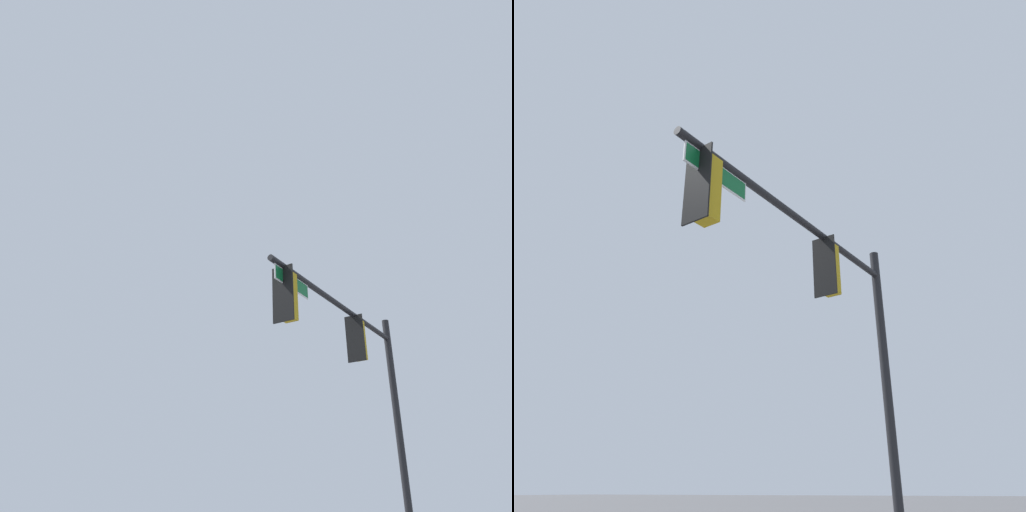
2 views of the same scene
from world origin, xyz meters
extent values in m
cylinder|color=black|center=(-5.50, -8.10, 3.57)|extent=(0.21, 0.21, 7.15)
cylinder|color=black|center=(-2.15, -8.74, 6.55)|extent=(6.73, 1.41, 0.15)
cube|color=black|center=(-2.97, -8.58, 5.88)|extent=(0.13, 0.52, 1.30)
cube|color=#B79314|center=(-3.15, -8.55, 5.88)|extent=(0.41, 0.38, 1.10)
cylinder|color=#B79314|center=(-3.15, -8.55, 6.49)|extent=(0.04, 0.04, 0.12)
cylinder|color=red|center=(-3.35, -8.51, 6.21)|extent=(0.07, 0.22, 0.22)
cylinder|color=#392D05|center=(-3.35, -8.51, 5.88)|extent=(0.07, 0.22, 0.22)
cylinder|color=black|center=(-3.35, -8.51, 5.55)|extent=(0.07, 0.22, 0.22)
cube|color=black|center=(0.72, -9.28, 5.88)|extent=(0.13, 0.52, 1.30)
cube|color=#B79314|center=(0.54, -9.24, 5.88)|extent=(0.41, 0.38, 1.10)
cylinder|color=#B79314|center=(0.54, -9.24, 6.49)|extent=(0.04, 0.04, 0.12)
cylinder|color=red|center=(0.34, -9.21, 6.21)|extent=(0.07, 0.22, 0.22)
cylinder|color=#392D05|center=(0.34, -9.21, 5.88)|extent=(0.07, 0.22, 0.22)
cylinder|color=black|center=(0.34, -9.21, 5.55)|extent=(0.07, 0.22, 0.22)
cube|color=#0F602D|center=(0.32, -9.20, 6.29)|extent=(1.38, 0.30, 0.30)
cube|color=white|center=(0.32, -9.20, 6.29)|extent=(1.44, 0.29, 0.36)
camera|label=1|loc=(10.10, -5.80, 1.62)|focal=35.00mm
camera|label=2|loc=(5.94, -5.60, 1.70)|focal=35.00mm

